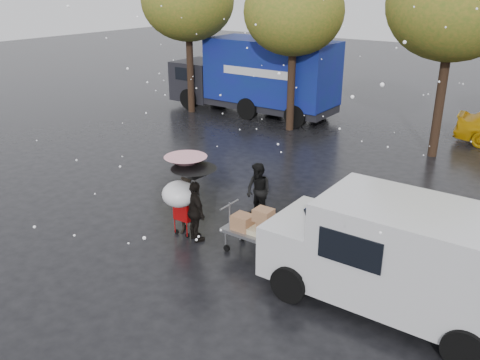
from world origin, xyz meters
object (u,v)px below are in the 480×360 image
Objects in this scene: person_black at (195,212)px; white_van at (401,256)px; vendor_cart at (259,226)px; person_pink at (188,204)px; shopping_cart at (180,197)px; blue_truck at (256,77)px.

white_van is (4.95, 0.11, 0.39)m from person_black.
vendor_cart is at bearing 176.50° from white_van.
shopping_cart is at bearing -117.91° from person_pink.
shopping_cart is at bearing 28.85° from person_black.
shopping_cart reaches higher than vendor_cart.
blue_truck is at bearing -37.85° from person_black.
blue_truck is (-7.56, 11.17, 1.03)m from vendor_cart.
vendor_cart is 1.04× the size of shopping_cart.
white_van is at bearing -153.97° from person_black.
white_van is (5.39, 0.14, 0.10)m from shopping_cart.
person_black is 1.06× the size of shopping_cart.
person_black is 0.32× the size of white_van.
blue_truck reaches higher than white_van.
person_pink is 0.33× the size of white_van.
vendor_cart is at bearing 9.34° from shopping_cart.
shopping_cart is 5.39m from white_van.
person_black is 4.96m from white_van.
blue_truck is at bearing 133.74° from white_van.
person_pink is at bearing 82.36° from shopping_cart.
person_black is at bearing 4.04° from shopping_cart.
person_pink is 1.04× the size of person_black.
person_pink is at bearing -176.62° from vendor_cart.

